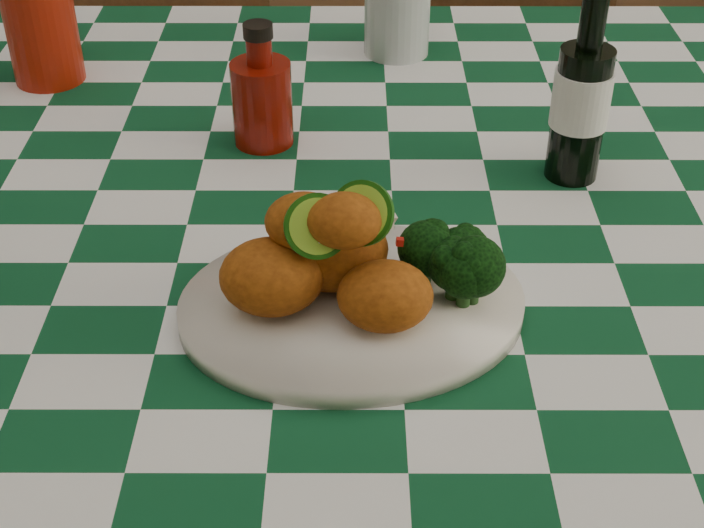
# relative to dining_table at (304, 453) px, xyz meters

# --- Properties ---
(dining_table) EXTENTS (1.66, 1.06, 0.79)m
(dining_table) POSITION_rel_dining_table_xyz_m (0.00, 0.00, 0.00)
(dining_table) COLOR #0C4222
(dining_table) RESTS_ON ground
(plate) EXTENTS (0.33, 0.27, 0.02)m
(plate) POSITION_rel_dining_table_xyz_m (0.06, -0.21, 0.40)
(plate) COLOR silver
(plate) RESTS_ON dining_table
(fried_chicken_pile) EXTENTS (0.17, 0.12, 0.11)m
(fried_chicken_pile) POSITION_rel_dining_table_xyz_m (0.06, -0.21, 0.46)
(fried_chicken_pile) COLOR #A74F10
(fried_chicken_pile) RESTS_ON plate
(broccoli_side) EXTENTS (0.08, 0.08, 0.06)m
(broccoli_side) POSITION_rel_dining_table_xyz_m (0.14, -0.20, 0.44)
(broccoli_side) COLOR black
(broccoli_side) RESTS_ON plate
(red_tumbler) EXTENTS (0.09, 0.09, 0.15)m
(red_tumbler) POSITION_rel_dining_table_xyz_m (-0.32, 0.27, 0.47)
(red_tumbler) COLOR #9B1908
(red_tumbler) RESTS_ON dining_table
(ketchup_bottle) EXTENTS (0.08, 0.08, 0.14)m
(ketchup_bottle) POSITION_rel_dining_table_xyz_m (-0.04, 0.11, 0.46)
(ketchup_bottle) COLOR #6C0E05
(ketchup_bottle) RESTS_ON dining_table
(mason_jar) EXTENTS (0.11, 0.11, 0.12)m
(mason_jar) POSITION_rel_dining_table_xyz_m (0.12, 0.35, 0.46)
(mason_jar) COLOR #B2BCBA
(mason_jar) RESTS_ON dining_table
(beer_bottle) EXTENTS (0.06, 0.06, 0.21)m
(beer_bottle) POSITION_rel_dining_table_xyz_m (0.29, 0.03, 0.50)
(beer_bottle) COLOR black
(beer_bottle) RESTS_ON dining_table
(wooden_chair_left) EXTENTS (0.49, 0.51, 0.89)m
(wooden_chair_left) POSITION_rel_dining_table_xyz_m (-0.26, 0.70, 0.05)
(wooden_chair_left) COLOR #472814
(wooden_chair_left) RESTS_ON ground
(wooden_chair_right) EXTENTS (0.45, 0.46, 0.85)m
(wooden_chair_right) POSITION_rel_dining_table_xyz_m (0.31, 0.68, 0.03)
(wooden_chair_right) COLOR #472814
(wooden_chair_right) RESTS_ON ground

